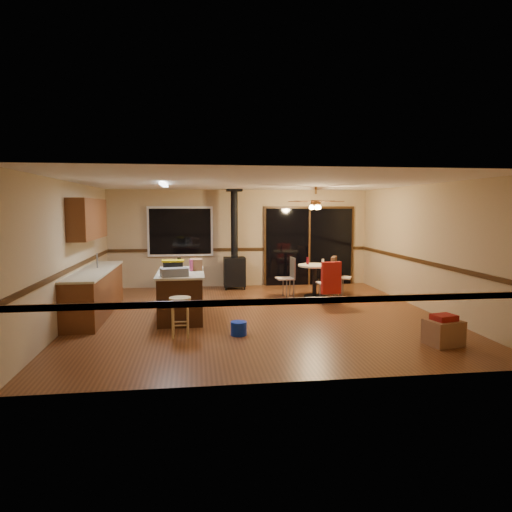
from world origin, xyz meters
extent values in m
plane|color=brown|center=(0.00, 0.00, 0.00)|extent=(7.00, 7.00, 0.00)
plane|color=silver|center=(0.00, 0.00, 2.60)|extent=(7.00, 7.00, 0.00)
plane|color=tan|center=(0.00, 3.50, 1.30)|extent=(7.00, 0.00, 7.00)
plane|color=tan|center=(0.00, -3.50, 1.30)|extent=(7.00, 0.00, 7.00)
plane|color=tan|center=(-3.50, 0.00, 1.30)|extent=(0.00, 7.00, 7.00)
plane|color=tan|center=(3.50, 0.00, 1.30)|extent=(0.00, 7.00, 7.00)
cube|color=black|center=(-1.60, 3.45, 1.50)|extent=(1.72, 0.10, 1.32)
cube|color=black|center=(1.90, 3.45, 1.05)|extent=(2.52, 0.10, 2.10)
cube|color=brown|center=(-3.20, 0.50, 0.43)|extent=(0.60, 3.00, 0.86)
cube|color=beige|center=(-3.20, 0.50, 0.88)|extent=(0.64, 3.04, 0.04)
cube|color=brown|center=(-3.33, 0.70, 1.90)|extent=(0.35, 2.00, 0.80)
cube|color=#3A1F0E|center=(-1.50, 0.00, 0.43)|extent=(0.80, 1.60, 0.86)
cube|color=beige|center=(-1.50, 0.00, 0.88)|extent=(0.88, 1.68, 0.04)
cube|color=black|center=(-0.20, 3.05, 0.46)|extent=(0.55, 0.50, 0.75)
cylinder|color=black|center=(-0.20, 3.05, 1.71)|extent=(0.18, 0.18, 1.77)
cylinder|color=brown|center=(1.59, 1.65, 2.25)|extent=(0.24, 0.24, 0.10)
cylinder|color=brown|center=(1.59, 1.65, 2.52)|extent=(0.05, 0.05, 0.16)
sphere|color=#FFD88C|center=(1.59, 1.65, 2.13)|extent=(0.16, 0.16, 0.16)
cube|color=white|center=(-1.80, 0.30, 2.56)|extent=(0.10, 1.20, 0.04)
cube|color=slate|center=(-1.59, -0.59, 0.97)|extent=(0.52, 0.37, 0.15)
cube|color=black|center=(-1.63, -0.08, 1.00)|extent=(0.37, 0.20, 0.20)
cube|color=gold|center=(-1.63, -0.08, 1.12)|extent=(0.42, 0.23, 0.03)
cube|color=brown|center=(-1.20, 0.23, 1.01)|extent=(0.24, 0.32, 0.21)
cylinder|color=black|center=(-1.52, 0.06, 1.04)|extent=(0.08, 0.08, 0.27)
cylinder|color=#D84C8C|center=(-1.30, 0.06, 1.01)|extent=(0.08, 0.08, 0.23)
cylinder|color=white|center=(-1.51, 0.39, 0.99)|extent=(0.07, 0.07, 0.17)
cylinder|color=tan|center=(-1.47, -1.33, 0.33)|extent=(0.37, 0.37, 0.66)
cylinder|color=#0D2EC2|center=(-0.51, -1.35, 0.11)|extent=(0.32, 0.32, 0.23)
cylinder|color=black|center=(1.59, 1.65, 0.02)|extent=(0.50, 0.50, 0.04)
cylinder|color=black|center=(1.59, 1.65, 0.39)|extent=(0.10, 0.10, 0.70)
cylinder|color=beige|center=(1.59, 1.65, 0.76)|extent=(0.80, 0.80, 0.04)
cylinder|color=#590C14|center=(1.44, 1.75, 0.87)|extent=(0.08, 0.08, 0.17)
cylinder|color=beige|center=(1.77, 1.60, 0.85)|extent=(0.08, 0.08, 0.14)
cube|color=tan|center=(0.89, 1.75, 0.45)|extent=(0.43, 0.43, 0.03)
cube|color=slate|center=(1.08, 1.77, 0.70)|extent=(0.06, 0.40, 0.50)
cube|color=tan|center=(1.69, 0.95, 0.45)|extent=(0.44, 0.44, 0.03)
cube|color=slate|center=(1.71, 0.76, 0.70)|extent=(0.40, 0.08, 0.50)
cube|color=#A71A13|center=(1.71, 0.74, 0.60)|extent=(0.45, 0.15, 0.70)
cube|color=tan|center=(2.29, 1.70, 0.45)|extent=(0.53, 0.53, 0.03)
cube|color=slate|center=(2.11, 1.78, 0.70)|extent=(0.19, 0.38, 0.50)
cube|color=#3A2316|center=(2.10, 1.79, 0.60)|extent=(0.27, 0.44, 0.70)
cube|color=brown|center=(-1.63, 3.10, 0.22)|extent=(0.59, 0.48, 0.44)
cube|color=brown|center=(2.58, -2.31, 0.19)|extent=(0.59, 0.52, 0.39)
cube|color=brown|center=(2.59, -2.31, 0.19)|extent=(0.50, 0.44, 0.37)
cube|color=maroon|center=(2.58, -2.31, 0.43)|extent=(0.39, 0.34, 0.09)
camera|label=1|loc=(-1.22, -8.77, 2.11)|focal=32.00mm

